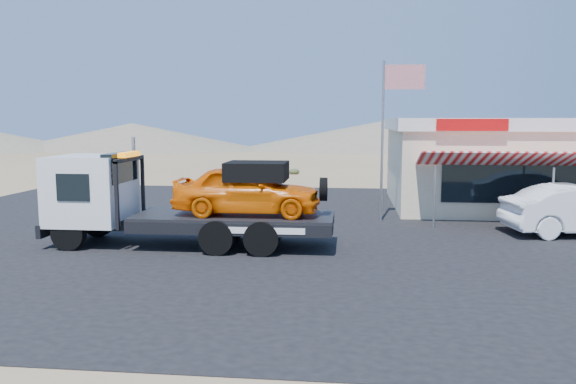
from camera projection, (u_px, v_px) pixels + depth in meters
name	position (u px, v px, depth m)	size (l,w,h in m)	color
ground	(236.00, 244.00, 17.45)	(120.00, 120.00, 0.00)	#8C704F
asphalt_lot	(307.00, 227.00, 20.19)	(32.00, 24.00, 0.02)	black
tow_truck	(183.00, 196.00, 17.05)	(8.56, 2.54, 2.86)	black
jerky_store	(508.00, 162.00, 24.93)	(10.40, 9.97, 3.90)	beige
flagpole	(389.00, 122.00, 20.89)	(1.55, 0.10, 6.00)	#99999E
distant_hills	(246.00, 136.00, 72.63)	(126.00, 48.00, 4.20)	#726B59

